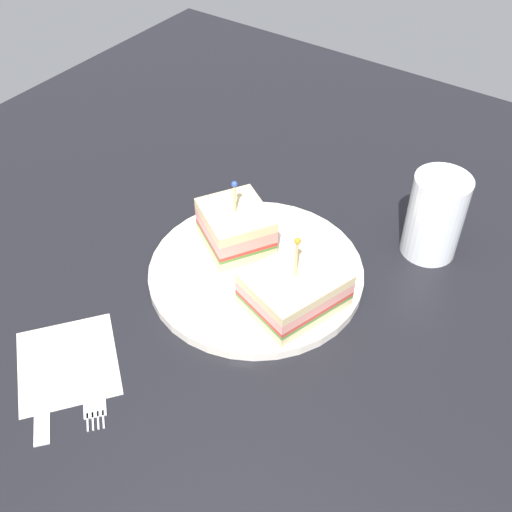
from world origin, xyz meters
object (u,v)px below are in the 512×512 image
object	(u,v)px
knife	(42,395)
napkin	(68,363)
sandwich_half_front	(236,227)
drink_glass	(434,220)
plate	(256,272)
fork	(94,388)
sandwich_half_back	(295,289)

from	to	relation	value
knife	napkin	bearing A→B (deg)	102.86
sandwich_half_front	napkin	distance (cm)	24.84
napkin	drink_glass	bearing A→B (deg)	58.04
sandwich_half_front	napkin	size ratio (longest dim) A/B	0.98
plate	knife	size ratio (longest dim) A/B	2.45
knife	drink_glass	bearing A→B (deg)	61.74
plate	fork	distance (cm)	23.02
sandwich_half_front	fork	size ratio (longest dim) A/B	1.07
plate	napkin	size ratio (longest dim) A/B	2.27
plate	knife	distance (cm)	27.37
drink_glass	fork	distance (cm)	43.41
plate	drink_glass	distance (cm)	22.33
sandwich_half_back	fork	world-z (taller)	sandwich_half_back
plate	sandwich_half_back	world-z (taller)	sandwich_half_back
sandwich_half_back	fork	bearing A→B (deg)	-118.00
napkin	knife	size ratio (longest dim) A/B	1.08
fork	napkin	bearing A→B (deg)	171.40
plate	drink_glass	bearing A→B (deg)	47.10
sandwich_half_front	drink_glass	world-z (taller)	drink_glass
napkin	knife	world-z (taller)	knife
sandwich_half_back	sandwich_half_front	bearing A→B (deg)	158.44
plate	drink_glass	size ratio (longest dim) A/B	2.35
sandwich_half_front	drink_glass	xyz separation A→B (cm)	(19.51, 13.81, 1.01)
napkin	plate	bearing A→B (deg)	68.18
plate	knife	xyz separation A→B (cm)	(-7.80, -26.23, -0.43)
plate	drink_glass	world-z (taller)	drink_glass
sandwich_half_back	knife	xyz separation A→B (cm)	(-14.49, -24.03, -3.29)
plate	sandwich_half_front	distance (cm)	6.02
plate	sandwich_half_back	bearing A→B (deg)	-18.19
napkin	fork	xyz separation A→B (cm)	(4.60, -0.70, 0.10)
fork	sandwich_half_back	bearing A→B (deg)	62.00
sandwich_half_front	fork	distance (cm)	25.16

